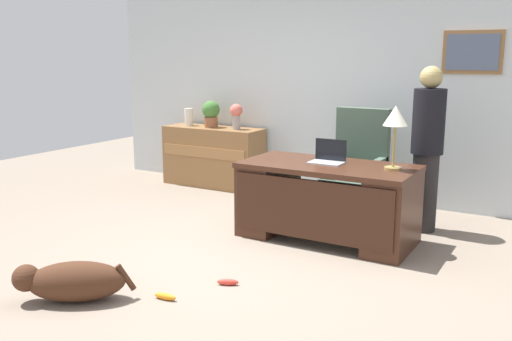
{
  "coord_description": "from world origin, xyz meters",
  "views": [
    {
      "loc": [
        2.54,
        -4.03,
        1.79
      ],
      "look_at": [
        0.03,
        0.3,
        0.75
      ],
      "focal_mm": 39.44,
      "sensor_mm": 36.0,
      "label": 1
    }
  ],
  "objects": [
    {
      "name": "ground_plane",
      "position": [
        0.0,
        0.0,
        0.0
      ],
      "size": [
        12.0,
        12.0,
        0.0
      ],
      "primitive_type": "plane",
      "color": "gray"
    },
    {
      "name": "back_wall",
      "position": [
        0.01,
        2.6,
        1.35
      ],
      "size": [
        7.0,
        0.16,
        2.7
      ],
      "color": "silver",
      "rests_on": "ground_plane"
    },
    {
      "name": "desk",
      "position": [
        0.48,
        0.88,
        0.41
      ],
      "size": [
        1.66,
        0.83,
        0.75
      ],
      "color": "#422316",
      "rests_on": "ground_plane"
    },
    {
      "name": "credenza",
      "position": [
        -1.78,
        2.25,
        0.41
      ],
      "size": [
        1.4,
        0.5,
        0.81
      ],
      "color": "olive",
      "rests_on": "ground_plane"
    },
    {
      "name": "armchair",
      "position": [
        0.44,
        1.81,
        0.52
      ],
      "size": [
        0.6,
        0.59,
        1.2
      ],
      "color": "#475B4C",
      "rests_on": "ground_plane"
    },
    {
      "name": "person_standing",
      "position": [
        1.23,
        1.67,
        0.87
      ],
      "size": [
        0.32,
        0.32,
        1.68
      ],
      "color": "#262323",
      "rests_on": "ground_plane"
    },
    {
      "name": "dog_lying",
      "position": [
        -0.58,
        -1.36,
        0.15
      ],
      "size": [
        0.77,
        0.66,
        0.3
      ],
      "color": "#472819",
      "rests_on": "ground_plane"
    },
    {
      "name": "laptop",
      "position": [
        0.45,
        0.97,
        0.81
      ],
      "size": [
        0.32,
        0.22,
        0.22
      ],
      "color": "#B2B5BA",
      "rests_on": "desk"
    },
    {
      "name": "desk_lamp",
      "position": [
        1.09,
        0.96,
        1.21
      ],
      "size": [
        0.22,
        0.22,
        0.58
      ],
      "color": "#9E8447",
      "rests_on": "desk"
    },
    {
      "name": "vase_with_flowers",
      "position": [
        -1.41,
        2.25,
        1.01
      ],
      "size": [
        0.17,
        0.17,
        0.34
      ],
      "color": "#9C9392",
      "rests_on": "credenza"
    },
    {
      "name": "vase_empty",
      "position": [
        -2.19,
        2.25,
        0.93
      ],
      "size": [
        0.12,
        0.12,
        0.24
      ],
      "primitive_type": "cylinder",
      "color": "silver",
      "rests_on": "credenza"
    },
    {
      "name": "potted_plant",
      "position": [
        -1.81,
        2.25,
        1.01
      ],
      "size": [
        0.24,
        0.24,
        0.36
      ],
      "color": "brown",
      "rests_on": "credenza"
    },
    {
      "name": "dog_toy_ball",
      "position": [
        -0.59,
        -0.9,
        0.05
      ],
      "size": [
        0.1,
        0.1,
        0.1
      ],
      "primitive_type": "sphere",
      "color": "#D8338C",
      "rests_on": "ground_plane"
    },
    {
      "name": "dog_toy_bone",
      "position": [
        -0.0,
        -1.0,
        0.03
      ],
      "size": [
        0.19,
        0.07,
        0.05
      ],
      "primitive_type": "ellipsoid",
      "rotation": [
        0.0,
        0.0,
        0.11
      ],
      "color": "orange",
      "rests_on": "ground_plane"
    },
    {
      "name": "dog_toy_plush",
      "position": [
        0.26,
        -0.54,
        0.03
      ],
      "size": [
        0.18,
        0.12,
        0.05
      ],
      "primitive_type": "ellipsoid",
      "rotation": [
        0.0,
        0.0,
        0.44
      ],
      "color": "#E53F33",
      "rests_on": "ground_plane"
    }
  ]
}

